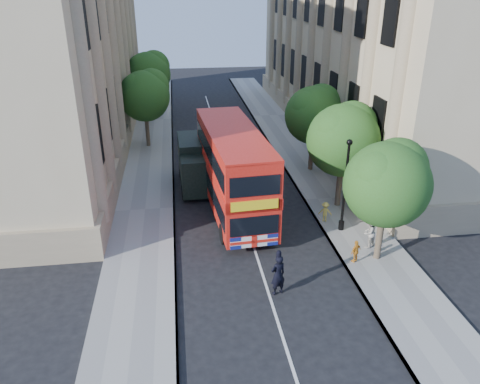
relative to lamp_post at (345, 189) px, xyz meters
name	(u,v)px	position (x,y,z in m)	size (l,w,h in m)	color
ground	(273,308)	(-5.00, -6.00, -2.51)	(120.00, 120.00, 0.00)	black
pavement_right	(331,199)	(0.75, 4.00, -2.45)	(3.50, 80.00, 0.12)	gray
pavement_left	(145,210)	(-10.75, 4.00, -2.45)	(3.50, 80.00, 0.12)	gray
building_right	(380,27)	(8.80, 18.00, 6.49)	(12.00, 38.00, 18.00)	tan
building_left	(37,31)	(-18.80, 18.00, 6.49)	(12.00, 38.00, 18.00)	tan
tree_right_near	(388,180)	(0.84, -2.97, 1.74)	(4.00, 4.00, 6.08)	#473828
tree_right_mid	(344,136)	(0.84, 3.03, 1.93)	(4.20, 4.20, 6.37)	#473828
tree_right_far	(314,112)	(0.84, 9.03, 1.80)	(4.00, 4.00, 6.15)	#473828
tree_left_far	(145,93)	(-10.96, 16.03, 1.93)	(4.00, 4.00, 6.30)	#473828
tree_left_back	(149,72)	(-10.96, 24.03, 2.20)	(4.20, 4.20, 6.65)	#473828
lamp_post	(345,189)	(0.00, 0.00, 0.00)	(0.32, 0.32, 5.16)	black
double_decker_bus	(233,168)	(-5.51, 3.40, 0.18)	(3.51, 10.69, 4.86)	red
box_van	(197,165)	(-7.41, 7.16, -0.97)	(2.39, 5.56, 3.15)	black
police_constable	(278,275)	(-4.62, -5.00, -1.55)	(0.70, 0.46, 1.92)	black
woman_pedestrian	(369,232)	(0.75, -1.94, -1.56)	(0.81, 0.63, 1.66)	beige
child_a	(356,251)	(-0.41, -3.20, -1.81)	(0.68, 0.28, 1.16)	orange
child_b	(325,212)	(-0.60, 1.07, -1.81)	(0.76, 0.43, 1.17)	#DEC44B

